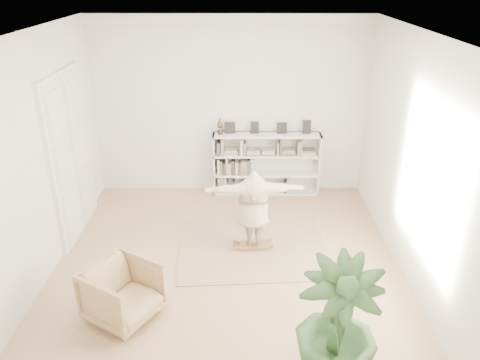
# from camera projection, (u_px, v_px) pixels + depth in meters

# --- Properties ---
(floor) EXTENTS (6.00, 6.00, 0.00)m
(floor) POSITION_uv_depth(u_px,v_px,m) (227.00, 270.00, 7.42)
(floor) COLOR #AE7D5A
(floor) RESTS_ON ground
(room_shell) EXTENTS (6.00, 6.00, 6.00)m
(room_shell) POSITION_uv_depth(u_px,v_px,m) (229.00, 18.00, 8.64)
(room_shell) COLOR silver
(room_shell) RESTS_ON floor
(doors) EXTENTS (0.09, 1.78, 2.92)m
(doors) POSITION_uv_depth(u_px,v_px,m) (71.00, 157.00, 8.03)
(doors) COLOR white
(doors) RESTS_ON floor
(bookshelf) EXTENTS (2.20, 0.35, 1.64)m
(bookshelf) POSITION_uv_depth(u_px,v_px,m) (266.00, 164.00, 9.72)
(bookshelf) COLOR silver
(bookshelf) RESTS_ON floor
(armchair) EXTENTS (1.18, 1.17, 0.79)m
(armchair) POSITION_uv_depth(u_px,v_px,m) (123.00, 293.00, 6.27)
(armchair) COLOR tan
(armchair) RESTS_ON floor
(rug) EXTENTS (2.62, 2.15, 0.02)m
(rug) POSITION_uv_depth(u_px,v_px,m) (253.00, 248.00, 7.98)
(rug) COLOR tan
(rug) RESTS_ON floor
(rocker_board) EXTENTS (0.48, 0.30, 0.10)m
(rocker_board) POSITION_uv_depth(u_px,v_px,m) (253.00, 245.00, 7.96)
(rocker_board) COLOR brown
(rocker_board) RESTS_ON rug
(person) EXTENTS (1.71, 0.56, 1.37)m
(person) POSITION_uv_depth(u_px,v_px,m) (253.00, 206.00, 7.65)
(person) COLOR #C0AA90
(person) RESTS_ON rocker_board
(houseplant) EXTENTS (1.09, 1.09, 1.62)m
(houseplant) POSITION_uv_depth(u_px,v_px,m) (337.00, 327.00, 5.09)
(houseplant) COLOR #305028
(houseplant) RESTS_ON floor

